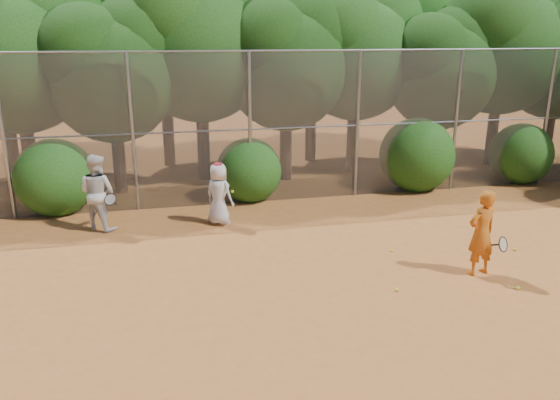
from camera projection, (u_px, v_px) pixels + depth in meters
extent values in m
plane|color=#A75B25|center=(368.00, 297.00, 9.56)|extent=(80.00, 80.00, 0.00)
cylinder|color=gray|center=(3.00, 139.00, 13.06)|extent=(0.09, 0.09, 4.00)
cylinder|color=gray|center=(133.00, 134.00, 13.70)|extent=(0.09, 0.09, 4.00)
cylinder|color=gray|center=(250.00, 129.00, 14.35)|extent=(0.09, 0.09, 4.00)
cylinder|color=gray|center=(358.00, 125.00, 14.99)|extent=(0.09, 0.09, 4.00)
cylinder|color=gray|center=(456.00, 121.00, 15.64)|extent=(0.09, 0.09, 4.00)
cylinder|color=gray|center=(547.00, 118.00, 16.29)|extent=(0.09, 0.09, 4.00)
cylinder|color=gray|center=(287.00, 50.00, 13.98)|extent=(20.00, 0.05, 0.05)
cylinder|color=gray|center=(287.00, 128.00, 14.56)|extent=(20.00, 0.04, 0.04)
cube|color=slate|center=(287.00, 128.00, 14.56)|extent=(20.00, 0.02, 4.00)
cylinder|color=black|center=(29.00, 149.00, 15.60)|extent=(0.38, 0.38, 2.52)
sphere|color=#1A4B12|center=(17.00, 60.00, 14.88)|extent=(4.03, 4.03, 4.03)
sphere|color=#1A4B12|center=(46.00, 21.00, 15.13)|extent=(3.23, 3.23, 3.23)
cylinder|color=black|center=(119.00, 156.00, 15.54)|extent=(0.36, 0.36, 2.17)
sphere|color=black|center=(112.00, 79.00, 14.92)|extent=(3.47, 3.47, 3.47)
sphere|color=black|center=(136.00, 46.00, 15.13)|extent=(2.78, 2.78, 2.78)
sphere|color=black|center=(85.00, 54.00, 14.34)|extent=(2.60, 2.60, 2.60)
cylinder|color=black|center=(203.00, 137.00, 16.94)|extent=(0.39, 0.39, 2.66)
sphere|color=#1A4B12|center=(199.00, 50.00, 16.17)|extent=(4.26, 4.26, 4.26)
sphere|color=#1A4B12|center=(225.00, 13.00, 16.44)|extent=(3.40, 3.40, 3.40)
sphere|color=#1A4B12|center=(173.00, 20.00, 15.47)|extent=(3.19, 3.19, 3.19)
cylinder|color=black|center=(286.00, 143.00, 16.97)|extent=(0.37, 0.37, 2.27)
sphere|color=black|center=(286.00, 70.00, 16.32)|extent=(3.64, 3.64, 3.64)
sphere|color=black|center=(306.00, 38.00, 16.55)|extent=(2.91, 2.91, 2.91)
sphere|color=black|center=(267.00, 45.00, 15.71)|extent=(2.73, 2.73, 2.73)
cylinder|color=black|center=(353.00, 133.00, 18.23)|extent=(0.38, 0.38, 2.45)
sphere|color=#1A4B12|center=(356.00, 59.00, 17.53)|extent=(3.92, 3.92, 3.92)
sphere|color=#1A4B12|center=(375.00, 27.00, 17.77)|extent=(3.14, 3.14, 3.14)
sphere|color=#1A4B12|center=(339.00, 34.00, 16.88)|extent=(2.94, 2.94, 2.94)
cylinder|color=black|center=(435.00, 141.00, 17.89)|extent=(0.36, 0.36, 2.10)
sphere|color=black|center=(440.00, 77.00, 17.29)|extent=(3.36, 3.36, 3.36)
sphere|color=black|center=(457.00, 49.00, 17.50)|extent=(2.69, 2.69, 2.69)
sphere|color=black|center=(429.00, 55.00, 16.73)|extent=(2.52, 2.52, 2.52)
cylinder|color=black|center=(493.00, 127.00, 18.91)|extent=(0.39, 0.39, 2.59)
sphere|color=#1A4B12|center=(502.00, 52.00, 18.17)|extent=(4.14, 4.14, 4.14)
sphere|color=#1A4B12|center=(520.00, 19.00, 18.43)|extent=(3.32, 3.32, 3.32)
sphere|color=#1A4B12|center=(490.00, 25.00, 17.48)|extent=(3.11, 3.11, 3.11)
cylinder|color=black|center=(548.00, 131.00, 19.11)|extent=(0.37, 0.37, 2.31)
sphere|color=black|center=(558.00, 64.00, 18.44)|extent=(3.70, 3.70, 3.70)
sphere|color=black|center=(550.00, 42.00, 17.83)|extent=(2.77, 2.77, 2.77)
cylinder|color=black|center=(10.00, 134.00, 17.51)|extent=(0.39, 0.39, 2.62)
sphere|color=#1A4B12|center=(25.00, 16.00, 17.02)|extent=(3.36, 3.36, 3.36)
cylinder|color=black|center=(168.00, 125.00, 18.75)|extent=(0.40, 0.40, 2.80)
sphere|color=#1A4B12|center=(163.00, 42.00, 17.95)|extent=(4.48, 4.48, 4.48)
sphere|color=#1A4B12|center=(188.00, 7.00, 18.23)|extent=(3.58, 3.58, 3.58)
sphere|color=#1A4B12|center=(136.00, 13.00, 17.20)|extent=(3.36, 3.36, 3.36)
cylinder|color=black|center=(311.00, 126.00, 19.50)|extent=(0.38, 0.38, 2.52)
sphere|color=#1A4B12|center=(312.00, 54.00, 18.77)|extent=(4.03, 4.03, 4.03)
sphere|color=#1A4B12|center=(331.00, 24.00, 19.03)|extent=(3.23, 3.23, 3.23)
sphere|color=#1A4B12|center=(294.00, 30.00, 18.10)|extent=(3.02, 3.02, 3.02)
cylinder|color=black|center=(419.00, 116.00, 20.99)|extent=(0.40, 0.40, 2.73)
sphere|color=#1A4B12|center=(424.00, 44.00, 20.21)|extent=(4.37, 4.37, 4.37)
sphere|color=#1A4B12|center=(442.00, 13.00, 20.48)|extent=(3.49, 3.49, 3.49)
sphere|color=#1A4B12|center=(411.00, 19.00, 19.48)|extent=(3.28, 3.28, 3.28)
sphere|color=#1A4B12|center=(55.00, 174.00, 13.85)|extent=(2.00, 2.00, 2.00)
sphere|color=#1A4B12|center=(249.00, 167.00, 14.95)|extent=(1.80, 1.80, 1.80)
sphere|color=#1A4B12|center=(417.00, 152.00, 15.97)|extent=(2.20, 2.20, 2.20)
sphere|color=#1A4B12|center=(521.00, 151.00, 16.77)|extent=(1.90, 1.90, 1.90)
imported|color=#C86417|center=(481.00, 233.00, 10.24)|extent=(0.67, 0.51, 1.67)
torus|color=black|center=(503.00, 244.00, 10.18)|extent=(0.33, 0.25, 0.29)
cylinder|color=black|center=(492.00, 245.00, 10.35)|extent=(0.16, 0.26, 0.12)
imported|color=silver|center=(219.00, 194.00, 13.02)|extent=(0.86, 0.85, 1.50)
ellipsoid|color=#A51720|center=(218.00, 165.00, 12.81)|extent=(0.22, 0.22, 0.13)
sphere|color=#CBE129|center=(232.00, 191.00, 12.87)|extent=(0.07, 0.07, 0.07)
imported|color=silver|center=(97.00, 192.00, 12.61)|extent=(1.10, 1.05, 1.80)
torus|color=black|center=(110.00, 199.00, 12.42)|extent=(0.36, 0.31, 0.25)
cylinder|color=black|center=(115.00, 203.00, 12.63)|extent=(0.13, 0.23, 0.20)
sphere|color=#CBE129|center=(392.00, 251.00, 11.51)|extent=(0.07, 0.07, 0.07)
sphere|color=#CBE129|center=(484.00, 241.00, 12.03)|extent=(0.07, 0.07, 0.07)
sphere|color=#CBE129|center=(518.00, 288.00, 9.82)|extent=(0.07, 0.07, 0.07)
sphere|color=#CBE129|center=(515.00, 249.00, 11.57)|extent=(0.07, 0.07, 0.07)
sphere|color=#CBE129|center=(397.00, 290.00, 9.75)|extent=(0.07, 0.07, 0.07)
sphere|color=#CBE129|center=(477.00, 225.00, 13.03)|extent=(0.07, 0.07, 0.07)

